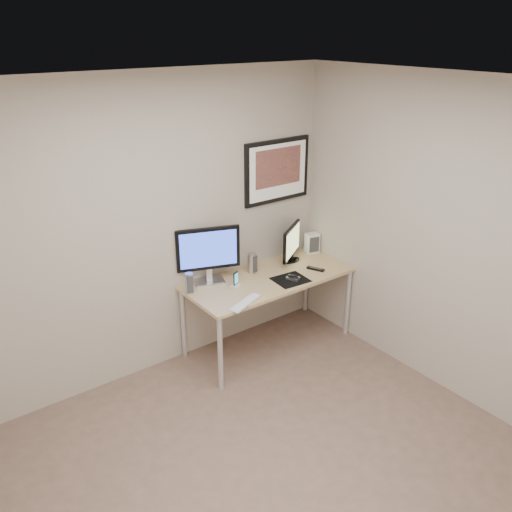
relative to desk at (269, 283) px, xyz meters
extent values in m
plane|color=brown|center=(-1.00, -1.35, -0.66)|extent=(3.60, 3.60, 0.00)
plane|color=white|center=(-1.00, -1.35, 1.94)|extent=(3.60, 3.60, 0.00)
plane|color=gray|center=(-1.00, 0.35, 0.64)|extent=(3.60, 0.00, 3.60)
plane|color=gray|center=(0.80, -1.35, 0.64)|extent=(0.00, 3.40, 3.40)
cube|color=#9A7E4A|center=(0.00, 0.00, 0.05)|extent=(1.60, 0.70, 0.03)
cylinder|color=silver|center=(-0.76, -0.31, -0.31)|extent=(0.04, 0.04, 0.70)
cylinder|color=silver|center=(-0.76, 0.31, -0.31)|extent=(0.04, 0.04, 0.70)
cylinder|color=silver|center=(0.76, -0.31, -0.31)|extent=(0.04, 0.04, 0.70)
cylinder|color=silver|center=(0.76, 0.31, -0.31)|extent=(0.04, 0.04, 0.70)
cube|color=black|center=(0.35, 0.33, 0.96)|extent=(0.75, 0.03, 0.60)
cube|color=white|center=(0.35, 0.32, 0.96)|extent=(0.67, 0.00, 0.52)
cube|color=orange|center=(0.35, 0.31, 1.00)|extent=(0.54, 0.00, 0.36)
cube|color=#ABABB0|center=(-0.50, 0.25, 0.08)|extent=(0.32, 0.27, 0.02)
cube|color=#ABABB0|center=(-0.50, 0.25, 0.14)|extent=(0.06, 0.06, 0.11)
cube|color=black|center=(-0.50, 0.25, 0.40)|extent=(0.56, 0.23, 0.39)
cube|color=#223AB0|center=(-0.50, 0.23, 0.40)|extent=(0.49, 0.18, 0.33)
cube|color=black|center=(0.40, 0.15, 0.07)|extent=(0.23, 0.20, 0.02)
cube|color=black|center=(0.40, 0.15, 0.10)|extent=(0.06, 0.06, 0.05)
cube|color=black|center=(0.40, 0.15, 0.28)|extent=(0.41, 0.28, 0.31)
cube|color=tan|center=(0.40, 0.14, 0.28)|extent=(0.36, 0.24, 0.26)
cylinder|color=#ABABB0|center=(-0.75, 0.17, 0.16)|extent=(0.10, 0.10, 0.19)
cylinder|color=#ABABB0|center=(-0.07, 0.18, 0.16)|extent=(0.10, 0.10, 0.19)
cube|color=black|center=(-0.36, 0.03, 0.14)|extent=(0.08, 0.08, 0.14)
cube|color=silver|center=(-0.48, -0.29, 0.07)|extent=(0.39, 0.23, 0.01)
cube|color=black|center=(0.12, -0.17, 0.07)|extent=(0.33, 0.30, 0.00)
ellipsoid|color=black|center=(0.14, -0.18, 0.09)|extent=(0.11, 0.13, 0.04)
cube|color=black|center=(0.46, -0.14, 0.08)|extent=(0.11, 0.18, 0.02)
cube|color=silver|center=(0.72, 0.20, 0.17)|extent=(0.15, 0.13, 0.21)
camera|label=1|loc=(-2.84, -3.58, 2.24)|focal=38.00mm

